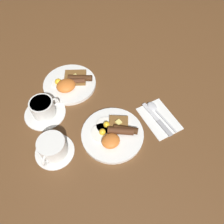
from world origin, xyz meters
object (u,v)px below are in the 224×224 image
teacup_near (53,148)px  spoon (155,109)px  breakfast_plate_near (113,133)px  teacup_far (44,109)px  knife (158,121)px  breakfast_plate_far (70,83)px

teacup_near → spoon: size_ratio=0.84×
breakfast_plate_near → teacup_near: teacup_near is taller
spoon → breakfast_plate_near: bearing=90.8°
teacup_far → spoon: teacup_far is taller
breakfast_plate_near → knife: 0.19m
teacup_far → knife: teacup_far is taller
teacup_near → teacup_far: bearing=84.5°
breakfast_plate_far → teacup_far: (-0.15, -0.10, 0.02)m
spoon → teacup_far: bearing=58.9°
teacup_near → spoon: 0.43m
breakfast_plate_far → spoon: (0.27, -0.28, -0.01)m
knife → teacup_near: bearing=77.0°
teacup_far → knife: bearing=-31.0°
teacup_far → spoon: size_ratio=0.98×
breakfast_plate_far → teacup_near: (-0.16, -0.28, 0.02)m
teacup_far → knife: 0.46m
teacup_near → knife: size_ratio=0.80×
teacup_far → spoon: (0.41, -0.18, -0.02)m
breakfast_plate_near → knife: bearing=-7.5°
breakfast_plate_near → breakfast_plate_far: bearing=100.8°
teacup_far → teacup_near: bearing=-95.5°
spoon → knife: bearing=154.5°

